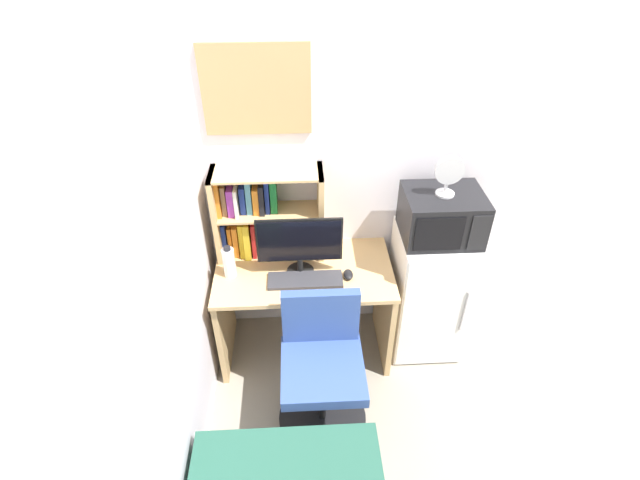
% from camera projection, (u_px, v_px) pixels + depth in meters
% --- Properties ---
extents(wall_back, '(6.40, 0.04, 2.60)m').
position_uv_depth(wall_back, '(522.00, 158.00, 2.99)').
color(wall_back, silver).
rests_on(wall_back, ground_plane).
extents(wall_left, '(0.04, 4.40, 2.60)m').
position_uv_depth(wall_left, '(124.00, 393.00, 1.60)').
color(wall_left, silver).
rests_on(wall_left, ground_plane).
extents(desk, '(1.12, 0.62, 0.73)m').
position_uv_depth(desk, '(305.00, 296.00, 3.14)').
color(desk, tan).
rests_on(desk, ground_plane).
extents(hutch_bookshelf, '(0.67, 0.24, 0.59)m').
position_uv_depth(hutch_bookshelf, '(255.00, 211.00, 2.97)').
color(hutch_bookshelf, tan).
rests_on(hutch_bookshelf, desk).
extents(monitor, '(0.52, 0.17, 0.40)m').
position_uv_depth(monitor, '(300.00, 243.00, 2.85)').
color(monitor, black).
rests_on(monitor, desk).
extents(keyboard, '(0.45, 0.15, 0.02)m').
position_uv_depth(keyboard, '(305.00, 280.00, 2.91)').
color(keyboard, '#333338').
rests_on(keyboard, desk).
extents(computer_mouse, '(0.06, 0.09, 0.04)m').
position_uv_depth(computer_mouse, '(348.00, 275.00, 2.93)').
color(computer_mouse, black).
rests_on(computer_mouse, desk).
extents(water_bottle, '(0.08, 0.08, 0.22)m').
position_uv_depth(water_bottle, '(229.00, 262.00, 2.90)').
color(water_bottle, silver).
rests_on(water_bottle, desk).
extents(mini_fridge, '(0.47, 0.49, 0.94)m').
position_uv_depth(mini_fridge, '(428.00, 292.00, 3.22)').
color(mini_fridge, white).
rests_on(mini_fridge, ground_plane).
extents(microwave, '(0.47, 0.38, 0.29)m').
position_uv_depth(microwave, '(442.00, 216.00, 2.86)').
color(microwave, black).
rests_on(microwave, mini_fridge).
extents(desk_fan, '(0.17, 0.11, 0.25)m').
position_uv_depth(desk_fan, '(449.00, 174.00, 2.69)').
color(desk_fan, silver).
rests_on(desk_fan, microwave).
extents(desk_chair, '(0.54, 0.54, 0.87)m').
position_uv_depth(desk_chair, '(322.00, 373.00, 2.78)').
color(desk_chair, black).
rests_on(desk_chair, ground_plane).
extents(wall_corkboard, '(0.60, 0.02, 0.51)m').
position_uv_depth(wall_corkboard, '(256.00, 90.00, 2.61)').
color(wall_corkboard, tan).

